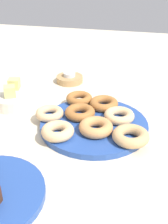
{
  "coord_description": "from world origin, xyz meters",
  "views": [
    {
      "loc": [
        -0.7,
        -0.14,
        0.45
      ],
      "look_at": [
        0.0,
        0.03,
        0.05
      ],
      "focal_mm": 45.81,
      "sensor_mm": 36.0,
      "label": 1
    }
  ],
  "objects_px": {
    "donut_3": "(119,116)",
    "donut_5": "(58,131)",
    "melon_chunk_left": "(10,91)",
    "donut_2": "(131,136)",
    "fruit_bowl": "(15,98)",
    "donut_0": "(96,127)",
    "melon_chunk_right": "(14,84)",
    "donut_6": "(50,113)",
    "donut_7": "(79,98)",
    "tealight": "(69,74)",
    "candle_holder": "(70,79)",
    "donut_4": "(104,104)",
    "donut_plate": "(94,125)",
    "donut_1": "(80,112)"
  },
  "relations": [
    {
      "from": "candle_holder",
      "to": "fruit_bowl",
      "type": "bearing_deg",
      "value": 148.71
    },
    {
      "from": "donut_4",
      "to": "donut_5",
      "type": "relative_size",
      "value": 1.02
    },
    {
      "from": "donut_0",
      "to": "donut_7",
      "type": "relative_size",
      "value": 1.1
    },
    {
      "from": "donut_1",
      "to": "melon_chunk_left",
      "type": "distance_m",
      "value": 0.25
    },
    {
      "from": "donut_4",
      "to": "melon_chunk_right",
      "type": "distance_m",
      "value": 0.32
    },
    {
      "from": "donut_6",
      "to": "candle_holder",
      "type": "bearing_deg",
      "value": 4.91
    },
    {
      "from": "donut_0",
      "to": "candle_holder",
      "type": "relative_size",
      "value": 0.91
    },
    {
      "from": "donut_6",
      "to": "melon_chunk_right",
      "type": "height_order",
      "value": "melon_chunk_right"
    },
    {
      "from": "candle_holder",
      "to": "tealight",
      "type": "xyz_separation_m",
      "value": [
        0.0,
        0.0,
        0.02
      ]
    },
    {
      "from": "donut_5",
      "to": "fruit_bowl",
      "type": "distance_m",
      "value": 0.28
    },
    {
      "from": "donut_plate",
      "to": "donut_2",
      "type": "distance_m",
      "value": 0.13
    },
    {
      "from": "donut_plate",
      "to": "fruit_bowl",
      "type": "bearing_deg",
      "value": 72.48
    },
    {
      "from": "fruit_bowl",
      "to": "donut_7",
      "type": "bearing_deg",
      "value": -83.74
    },
    {
      "from": "donut_2",
      "to": "candle_holder",
      "type": "xyz_separation_m",
      "value": [
        0.38,
        0.27,
        -0.02
      ]
    },
    {
      "from": "donut_7",
      "to": "melon_chunk_right",
      "type": "relative_size",
      "value": 2.38
    },
    {
      "from": "donut_4",
      "to": "candle_holder",
      "type": "xyz_separation_m",
      "value": [
        0.21,
        0.17,
        -0.02
      ]
    },
    {
      "from": "donut_plate",
      "to": "donut_2",
      "type": "relative_size",
      "value": 3.24
    },
    {
      "from": "fruit_bowl",
      "to": "donut_0",
      "type": "bearing_deg",
      "value": -114.62
    },
    {
      "from": "donut_0",
      "to": "tealight",
      "type": "bearing_deg",
      "value": 26.49
    },
    {
      "from": "donut_0",
      "to": "donut_2",
      "type": "relative_size",
      "value": 0.97
    },
    {
      "from": "donut_4",
      "to": "donut_7",
      "type": "bearing_deg",
      "value": 77.61
    },
    {
      "from": "donut_plate",
      "to": "melon_chunk_left",
      "type": "bearing_deg",
      "value": 77.92
    },
    {
      "from": "candle_holder",
      "to": "melon_chunk_left",
      "type": "bearing_deg",
      "value": 151.91
    },
    {
      "from": "donut_6",
      "to": "candle_holder",
      "type": "xyz_separation_m",
      "value": [
        0.31,
        0.03,
        -0.02
      ]
    },
    {
      "from": "donut_4",
      "to": "donut_6",
      "type": "xyz_separation_m",
      "value": [
        -0.1,
        0.15,
        -0.0
      ]
    },
    {
      "from": "donut_7",
      "to": "melon_chunk_left",
      "type": "bearing_deg",
      "value": 103.82
    },
    {
      "from": "donut_6",
      "to": "melon_chunk_left",
      "type": "xyz_separation_m",
      "value": [
        0.06,
        0.16,
        0.03
      ]
    },
    {
      "from": "donut_4",
      "to": "candle_holder",
      "type": "height_order",
      "value": "donut_4"
    },
    {
      "from": "donut_3",
      "to": "melon_chunk_right",
      "type": "distance_m",
      "value": 0.39
    },
    {
      "from": "donut_6",
      "to": "tealight",
      "type": "xyz_separation_m",
      "value": [
        0.31,
        0.03,
        0.0
      ]
    },
    {
      "from": "tealight",
      "to": "fruit_bowl",
      "type": "distance_m",
      "value": 0.25
    },
    {
      "from": "donut_plate",
      "to": "fruit_bowl",
      "type": "relative_size",
      "value": 1.84
    },
    {
      "from": "donut_4",
      "to": "melon_chunk_left",
      "type": "xyz_separation_m",
      "value": [
        -0.03,
        0.3,
        0.03
      ]
    },
    {
      "from": "donut_plate",
      "to": "tealight",
      "type": "xyz_separation_m",
      "value": [
        0.31,
        0.16,
        0.02
      ]
    },
    {
      "from": "donut_3",
      "to": "donut_7",
      "type": "distance_m",
      "value": 0.17
    },
    {
      "from": "donut_3",
      "to": "donut_6",
      "type": "xyz_separation_m",
      "value": [
        -0.03,
        0.2,
        -0.0
      ]
    },
    {
      "from": "donut_1",
      "to": "fruit_bowl",
      "type": "xyz_separation_m",
      "value": [
        0.07,
        0.24,
        -0.01
      ]
    },
    {
      "from": "donut_2",
      "to": "melon_chunk_left",
      "type": "distance_m",
      "value": 0.43
    },
    {
      "from": "melon_chunk_left",
      "to": "donut_2",
      "type": "bearing_deg",
      "value": -107.98
    },
    {
      "from": "donut_plate",
      "to": "donut_4",
      "type": "height_order",
      "value": "donut_4"
    },
    {
      "from": "donut_2",
      "to": "donut_7",
      "type": "distance_m",
      "value": 0.26
    },
    {
      "from": "donut_1",
      "to": "donut_6",
      "type": "distance_m",
      "value": 0.09
    },
    {
      "from": "melon_chunk_left",
      "to": "melon_chunk_right",
      "type": "height_order",
      "value": "same"
    },
    {
      "from": "donut_plate",
      "to": "candle_holder",
      "type": "distance_m",
      "value": 0.35
    },
    {
      "from": "donut_7",
      "to": "melon_chunk_left",
      "type": "relative_size",
      "value": 2.38
    },
    {
      "from": "donut_3",
      "to": "donut_5",
      "type": "xyz_separation_m",
      "value": [
        -0.12,
        0.15,
        0.0
      ]
    },
    {
      "from": "donut_5",
      "to": "donut_7",
      "type": "relative_size",
      "value": 1.04
    },
    {
      "from": "candle_holder",
      "to": "donut_plate",
      "type": "bearing_deg",
      "value": -152.16
    },
    {
      "from": "donut_3",
      "to": "candle_holder",
      "type": "xyz_separation_m",
      "value": [
        0.27,
        0.23,
        -0.02
      ]
    },
    {
      "from": "donut_2",
      "to": "donut_5",
      "type": "bearing_deg",
      "value": 96.57
    }
  ]
}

